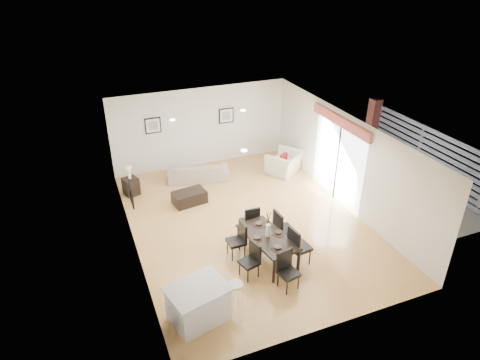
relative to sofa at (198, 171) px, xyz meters
name	(u,v)px	position (x,y,z in m)	size (l,w,h in m)	color
ground	(247,223)	(0.48, -2.93, -0.28)	(8.00, 8.00, 0.00)	tan
wall_back	(201,127)	(0.48, 1.07, 1.07)	(6.00, 0.04, 2.70)	silver
wall_front	(332,275)	(0.48, -6.93, 1.07)	(6.00, 0.04, 2.70)	silver
wall_left	(130,202)	(-2.52, -2.93, 1.07)	(0.04, 8.00, 2.70)	silver
wall_right	(345,161)	(3.48, -2.93, 1.07)	(0.04, 8.00, 2.70)	silver
ceiling	(247,131)	(0.48, -2.93, 2.42)	(6.00, 8.00, 0.02)	white
sofa	(198,171)	(0.00, 0.00, 0.00)	(1.94, 0.76, 0.57)	#A29783
armchair	(285,163)	(2.82, -0.60, 0.08)	(1.11, 0.97, 0.72)	beige
courtyard_plant_a	(438,187)	(6.38, -3.75, 0.05)	(0.59, 0.51, 0.66)	#3C632A
courtyard_plant_b	(394,165)	(6.11, -2.07, 0.04)	(0.36, 0.36, 0.64)	#3C632A
dining_table	(268,238)	(0.33, -4.55, 0.32)	(1.06, 1.73, 0.67)	black
dining_chair_wnear	(252,258)	(-0.24, -4.94, 0.20)	(0.48, 0.48, 0.86)	black
dining_chair_wfar	(239,238)	(-0.24, -4.15, 0.23)	(0.42, 0.42, 0.92)	black
dining_chair_enear	(297,244)	(0.89, -4.97, 0.28)	(0.50, 0.50, 1.00)	black
dining_chair_efar	(281,227)	(0.89, -4.15, 0.26)	(0.46, 0.46, 0.97)	black
dining_chair_head	(287,268)	(0.32, -5.55, 0.22)	(0.48, 0.48, 0.91)	black
dining_chair_foot	(251,220)	(0.33, -3.56, 0.22)	(0.42, 0.42, 0.91)	black
vase	(268,226)	(0.33, -4.55, 0.67)	(0.87, 1.33, 0.67)	white
coffee_table	(189,197)	(-0.68, -1.33, -0.09)	(0.94, 0.57, 0.38)	black
side_table	(131,186)	(-2.18, -0.18, -0.01)	(0.41, 0.41, 0.55)	black
table_lamp	(129,171)	(-2.18, -0.18, 0.51)	(0.20, 0.20, 0.38)	white
cushion	(283,158)	(2.71, -0.70, 0.29)	(0.33, 0.10, 0.33)	maroon
kitchen_island	(198,303)	(-1.75, -5.76, 0.13)	(1.34, 1.14, 0.81)	silver
bar_stool	(236,287)	(-0.95, -5.76, 0.28)	(0.30, 0.30, 0.65)	silver
framed_print_back_left	(153,126)	(-1.12, 1.04, 1.37)	(0.52, 0.04, 0.52)	black
framed_print_back_right	(226,116)	(1.38, 1.04, 1.37)	(0.52, 0.04, 0.52)	black
framed_print_left_wall	(131,194)	(-2.49, -3.13, 1.37)	(0.04, 0.52, 0.52)	black
sliding_door	(339,147)	(3.43, -2.63, 1.38)	(0.12, 2.70, 2.57)	white
courtyard	(410,146)	(6.64, -2.06, 0.64)	(6.00, 6.00, 2.00)	gray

